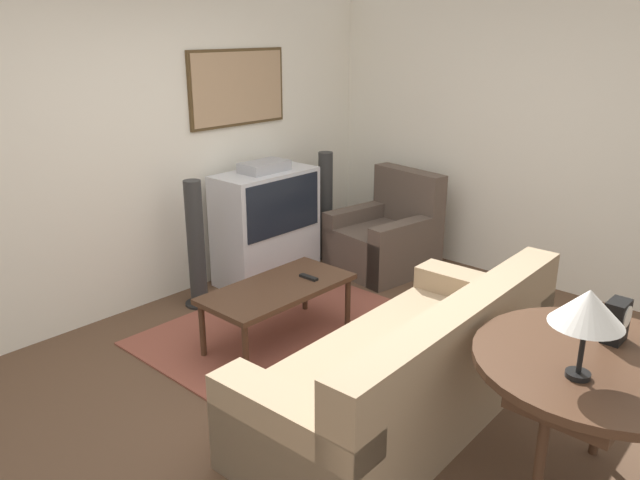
{
  "coord_description": "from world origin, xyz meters",
  "views": [
    {
      "loc": [
        -2.71,
        -2.31,
        2.26
      ],
      "look_at": [
        0.55,
        0.66,
        0.75
      ],
      "focal_mm": 35.0,
      "sensor_mm": 36.0,
      "label": 1
    }
  ],
  "objects_px": {
    "coffee_table": "(278,292)",
    "mantel_clock": "(617,321)",
    "tv": "(266,225)",
    "couch": "(411,372)",
    "table_lamp": "(588,309)",
    "speaker_tower_right": "(325,208)",
    "speaker_tower_left": "(196,247)",
    "armchair": "(386,239)",
    "console_table": "(596,372)"
  },
  "relations": [
    {
      "from": "armchair",
      "to": "tv",
      "type": "bearing_deg",
      "value": -117.1
    },
    {
      "from": "coffee_table",
      "to": "mantel_clock",
      "type": "xyz_separation_m",
      "value": [
        0.1,
        -2.3,
        0.49
      ]
    },
    {
      "from": "couch",
      "to": "mantel_clock",
      "type": "relative_size",
      "value": 10.52
    },
    {
      "from": "armchair",
      "to": "coffee_table",
      "type": "relative_size",
      "value": 0.84
    },
    {
      "from": "speaker_tower_right",
      "to": "tv",
      "type": "bearing_deg",
      "value": 179.18
    },
    {
      "from": "tv",
      "to": "console_table",
      "type": "bearing_deg",
      "value": -105.94
    },
    {
      "from": "table_lamp",
      "to": "speaker_tower_right",
      "type": "distance_m",
      "value": 3.87
    },
    {
      "from": "coffee_table",
      "to": "mantel_clock",
      "type": "distance_m",
      "value": 2.35
    },
    {
      "from": "console_table",
      "to": "speaker_tower_right",
      "type": "relative_size",
      "value": 1.05
    },
    {
      "from": "couch",
      "to": "console_table",
      "type": "xyz_separation_m",
      "value": [
        -0.01,
        -1.04,
        0.43
      ]
    },
    {
      "from": "speaker_tower_left",
      "to": "speaker_tower_right",
      "type": "bearing_deg",
      "value": 0.0
    },
    {
      "from": "armchair",
      "to": "mantel_clock",
      "type": "xyz_separation_m",
      "value": [
        -1.66,
        -2.61,
        0.59
      ]
    },
    {
      "from": "armchair",
      "to": "speaker_tower_right",
      "type": "xyz_separation_m",
      "value": [
        -0.14,
        0.67,
        0.21
      ]
    },
    {
      "from": "table_lamp",
      "to": "armchair",
      "type": "bearing_deg",
      "value": 50.98
    },
    {
      "from": "speaker_tower_left",
      "to": "coffee_table",
      "type": "bearing_deg",
      "value": -90.25
    },
    {
      "from": "couch",
      "to": "table_lamp",
      "type": "bearing_deg",
      "value": 75.2
    },
    {
      "from": "table_lamp",
      "to": "speaker_tower_left",
      "type": "xyz_separation_m",
      "value": [
        0.36,
        3.28,
        -0.6
      ]
    },
    {
      "from": "tv",
      "to": "coffee_table",
      "type": "distance_m",
      "value": 1.29
    },
    {
      "from": "couch",
      "to": "coffee_table",
      "type": "distance_m",
      "value": 1.28
    },
    {
      "from": "console_table",
      "to": "table_lamp",
      "type": "distance_m",
      "value": 0.46
    },
    {
      "from": "tv",
      "to": "speaker_tower_right",
      "type": "distance_m",
      "value": 0.81
    },
    {
      "from": "armchair",
      "to": "coffee_table",
      "type": "height_order",
      "value": "armchair"
    },
    {
      "from": "coffee_table",
      "to": "table_lamp",
      "type": "bearing_deg",
      "value": -98.8
    },
    {
      "from": "mantel_clock",
      "to": "console_table",
      "type": "bearing_deg",
      "value": -177.37
    },
    {
      "from": "tv",
      "to": "armchair",
      "type": "distance_m",
      "value": 1.19
    },
    {
      "from": "tv",
      "to": "speaker_tower_right",
      "type": "height_order",
      "value": "tv"
    },
    {
      "from": "speaker_tower_left",
      "to": "mantel_clock",
      "type": "bearing_deg",
      "value": -88.27
    },
    {
      "from": "armchair",
      "to": "table_lamp",
      "type": "height_order",
      "value": "table_lamp"
    },
    {
      "from": "armchair",
      "to": "console_table",
      "type": "height_order",
      "value": "armchair"
    },
    {
      "from": "tv",
      "to": "coffee_table",
      "type": "relative_size",
      "value": 0.97
    },
    {
      "from": "mantel_clock",
      "to": "speaker_tower_right",
      "type": "relative_size",
      "value": 0.2
    },
    {
      "from": "armchair",
      "to": "speaker_tower_right",
      "type": "relative_size",
      "value": 0.89
    },
    {
      "from": "armchair",
      "to": "coffee_table",
      "type": "bearing_deg",
      "value": -71.29
    },
    {
      "from": "armchair",
      "to": "speaker_tower_right",
      "type": "bearing_deg",
      "value": -159.65
    },
    {
      "from": "table_lamp",
      "to": "speaker_tower_right",
      "type": "bearing_deg",
      "value": 58.93
    },
    {
      "from": "tv",
      "to": "mantel_clock",
      "type": "height_order",
      "value": "tv"
    },
    {
      "from": "armchair",
      "to": "speaker_tower_left",
      "type": "distance_m",
      "value": 1.89
    },
    {
      "from": "speaker_tower_right",
      "to": "coffee_table",
      "type": "bearing_deg",
      "value": -148.76
    },
    {
      "from": "coffee_table",
      "to": "table_lamp",
      "type": "height_order",
      "value": "table_lamp"
    },
    {
      "from": "mantel_clock",
      "to": "speaker_tower_right",
      "type": "distance_m",
      "value": 3.63
    },
    {
      "from": "tv",
      "to": "couch",
      "type": "xyz_separation_m",
      "value": [
        -0.93,
        -2.27,
        -0.23
      ]
    },
    {
      "from": "coffee_table",
      "to": "mantel_clock",
      "type": "bearing_deg",
      "value": -87.42
    },
    {
      "from": "couch",
      "to": "speaker_tower_left",
      "type": "distance_m",
      "value": 2.27
    },
    {
      "from": "console_table",
      "to": "armchair",
      "type": "bearing_deg",
      "value": 54.21
    },
    {
      "from": "tv",
      "to": "coffee_table",
      "type": "height_order",
      "value": "tv"
    },
    {
      "from": "coffee_table",
      "to": "table_lamp",
      "type": "distance_m",
      "value": 2.43
    },
    {
      "from": "couch",
      "to": "speaker_tower_right",
      "type": "bearing_deg",
      "value": -129.68
    },
    {
      "from": "speaker_tower_left",
      "to": "speaker_tower_right",
      "type": "relative_size",
      "value": 1.0
    },
    {
      "from": "mantel_clock",
      "to": "speaker_tower_right",
      "type": "height_order",
      "value": "speaker_tower_right"
    },
    {
      "from": "tv",
      "to": "couch",
      "type": "distance_m",
      "value": 2.46
    }
  ]
}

